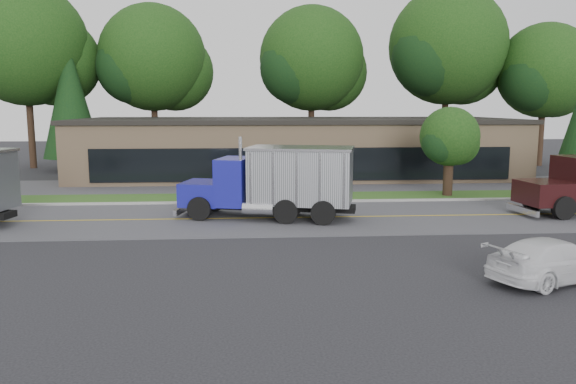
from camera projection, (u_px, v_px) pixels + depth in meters
name	position (u px, v px, depth m)	size (l,w,h in m)	color
ground	(302.00, 274.00, 17.61)	(140.00, 140.00, 0.00)	#323237
road	(285.00, 218.00, 26.48)	(60.00, 8.00, 0.02)	slate
center_line	(285.00, 218.00, 26.48)	(60.00, 0.12, 0.01)	gold
curb	(280.00, 203.00, 30.62)	(60.00, 0.30, 0.12)	#9E9E99
grass_verge	(278.00, 197.00, 32.40)	(60.00, 3.40, 0.03)	#2E6221
far_parking	(274.00, 185.00, 37.33)	(60.00, 7.00, 0.02)	slate
strip_mall	(297.00, 148.00, 43.08)	(32.00, 12.00, 4.00)	tan
tree_far_a	(28.00, 50.00, 46.45)	(10.76, 10.13, 15.35)	#382619
tree_far_b	(155.00, 63.00, 49.22)	(9.85, 9.27, 14.05)	#382619
tree_far_c	(313.00, 64.00, 50.17)	(9.85, 9.27, 14.04)	#382619
tree_far_d	(449.00, 52.00, 49.86)	(10.98, 10.33, 15.66)	#382619
tree_far_e	(545.00, 75.00, 48.72)	(8.66, 8.15, 12.35)	#382619
evergreen_left	(70.00, 99.00, 45.22)	(4.62, 4.62, 10.51)	#382619
tree_verge	(450.00, 140.00, 32.62)	(3.64, 3.43, 5.20)	#382619
dump_truck_blue	(277.00, 180.00, 26.09)	(8.37, 4.37, 3.36)	black
rally_car	(554.00, 260.00, 16.89)	(1.81, 4.46, 1.29)	silver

